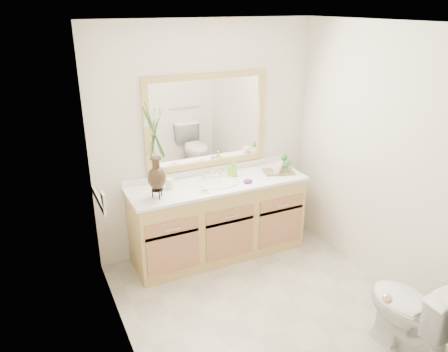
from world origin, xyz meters
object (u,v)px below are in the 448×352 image
toilet (412,314)px  tumbler (170,184)px  soap_bottle (232,170)px  tray (278,172)px  flower_vase (154,141)px

toilet → tumbler: size_ratio=7.56×
soap_bottle → tray: bearing=-23.7°
toilet → tumbler: (-1.19, 2.00, 0.51)m
flower_vase → soap_bottle: (0.87, 0.18, -0.48)m
toilet → flower_vase: size_ratio=0.92×
tumbler → toilet: bearing=-59.1°
tumbler → tray: (1.20, -0.09, -0.04)m
tray → soap_bottle: bearing=-175.5°
flower_vase → tray: flower_vase is taller
toilet → tumbler: tumbler is taller
toilet → soap_bottle: (-0.49, 2.02, 0.54)m
tumbler → tray: size_ratio=0.31×
toilet → tray: 1.97m
soap_bottle → tray: size_ratio=0.47×
flower_vase → tumbler: flower_vase is taller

